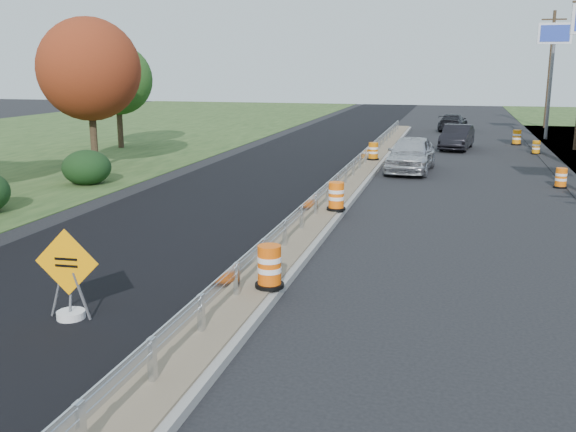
% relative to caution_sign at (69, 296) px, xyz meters
% --- Properties ---
extents(ground, '(140.00, 140.00, 0.00)m').
position_rel_caution_sign_xyz_m(ground, '(3.00, 7.63, -0.48)').
color(ground, black).
rests_on(ground, ground).
extents(milled_overlay, '(7.20, 120.00, 0.01)m').
position_rel_caution_sign_xyz_m(milled_overlay, '(-1.40, 17.63, -0.47)').
color(milled_overlay, black).
rests_on(milled_overlay, ground).
extents(median, '(1.60, 55.00, 0.23)m').
position_rel_caution_sign_xyz_m(median, '(3.00, 15.63, -0.37)').
color(median, gray).
rests_on(median, ground).
extents(guardrail, '(0.10, 46.15, 0.72)m').
position_rel_caution_sign_xyz_m(guardrail, '(3.00, 16.63, 0.25)').
color(guardrail, silver).
rests_on(guardrail, median).
extents(pylon_sign_north, '(2.20, 0.30, 7.90)m').
position_rel_caution_sign_xyz_m(pylon_sign_north, '(13.50, 37.63, 6.00)').
color(pylon_sign_north, slate).
rests_on(pylon_sign_north, ground).
extents(utility_pole_north, '(1.90, 0.26, 9.40)m').
position_rel_caution_sign_xyz_m(utility_pole_north, '(14.50, 46.63, 4.46)').
color(utility_pole_north, '#473523').
rests_on(utility_pole_north, ground).
extents(hedge_north, '(2.09, 2.09, 1.52)m').
position_rel_caution_sign_xyz_m(hedge_north, '(-8.00, 13.63, 0.28)').
color(hedge_north, black).
rests_on(hedge_north, ground).
extents(tree_near_red, '(4.95, 4.95, 7.35)m').
position_rel_caution_sign_xyz_m(tree_near_red, '(-10.00, 17.63, 4.38)').
color(tree_near_red, '#473523').
rests_on(tree_near_red, ground).
extents(tree_near_back, '(4.29, 4.29, 6.37)m').
position_rel_caution_sign_xyz_m(tree_near_back, '(-13.00, 25.63, 3.73)').
color(tree_near_back, '#473523').
rests_on(tree_near_back, ground).
extents(caution_sign, '(1.37, 0.57, 1.88)m').
position_rel_caution_sign_xyz_m(caution_sign, '(0.00, 0.00, 0.00)').
color(caution_sign, white).
rests_on(caution_sign, ground).
extents(barrel_median_near, '(0.65, 0.65, 0.95)m').
position_rel_caution_sign_xyz_m(barrel_median_near, '(3.55, 2.25, 0.21)').
color(barrel_median_near, black).
rests_on(barrel_median_near, median).
extents(barrel_median_mid, '(0.65, 0.65, 0.96)m').
position_rel_caution_sign_xyz_m(barrel_median_mid, '(3.55, 10.38, 0.21)').
color(barrel_median_mid, black).
rests_on(barrel_median_mid, median).
extents(barrel_median_far, '(0.62, 0.62, 0.90)m').
position_rel_caution_sign_xyz_m(barrel_median_far, '(3.24, 22.78, 0.18)').
color(barrel_median_far, black).
rests_on(barrel_median_far, median).
extents(barrel_shoulder_near, '(0.57, 0.57, 0.84)m').
position_rel_caution_sign_xyz_m(barrel_shoulder_near, '(11.77, 18.02, -0.08)').
color(barrel_shoulder_near, black).
rests_on(barrel_shoulder_near, ground).
extents(barrel_shoulder_mid, '(0.54, 0.54, 0.79)m').
position_rel_caution_sign_xyz_m(barrel_shoulder_mid, '(11.96, 29.13, -0.10)').
color(barrel_shoulder_mid, black).
rests_on(barrel_shoulder_mid, ground).
extents(barrel_shoulder_far, '(0.66, 0.66, 0.97)m').
position_rel_caution_sign_xyz_m(barrel_shoulder_far, '(11.24, 33.66, -0.01)').
color(barrel_shoulder_far, black).
rests_on(barrel_shoulder_far, ground).
extents(car_silver, '(2.39, 5.19, 1.72)m').
position_rel_caution_sign_xyz_m(car_silver, '(5.31, 20.83, 0.38)').
color(car_silver, silver).
rests_on(car_silver, ground).
extents(car_dark_mid, '(2.20, 4.73, 1.50)m').
position_rel_caution_sign_xyz_m(car_dark_mid, '(7.45, 30.30, 0.27)').
color(car_dark_mid, black).
rests_on(car_dark_mid, ground).
extents(car_dark_far, '(2.45, 4.89, 1.36)m').
position_rel_caution_sign_xyz_m(car_dark_far, '(7.09, 42.36, 0.20)').
color(car_dark_far, black).
rests_on(car_dark_far, ground).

